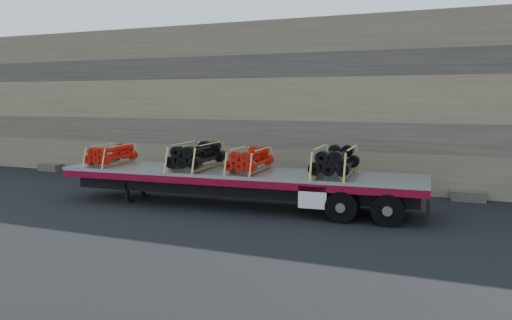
{
  "coord_description": "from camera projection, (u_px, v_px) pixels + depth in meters",
  "views": [
    {
      "loc": [
        6.69,
        -14.92,
        3.73
      ],
      "look_at": [
        -0.04,
        1.28,
        1.56
      ],
      "focal_mm": 35.0,
      "sensor_mm": 36.0,
      "label": 1
    }
  ],
  "objects": [
    {
      "name": "ground",
      "position": [
        242.0,
        211.0,
        16.68
      ],
      "size": [
        120.0,
        120.0,
        0.0
      ],
      "primitive_type": "plane",
      "color": "black",
      "rests_on": "ground"
    },
    {
      "name": "rock_wall",
      "position": [
        302.0,
        104.0,
        22.21
      ],
      "size": [
        44.0,
        3.0,
        7.0
      ],
      "primitive_type": "cube",
      "color": "#7A6B54",
      "rests_on": "ground"
    },
    {
      "name": "trailer",
      "position": [
        237.0,
        189.0,
        17.25
      ],
      "size": [
        12.76,
        3.22,
        1.26
      ],
      "primitive_type": null,
      "rotation": [
        0.0,
        0.0,
        0.06
      ],
      "color": "#AFB2B7",
      "rests_on": "ground"
    },
    {
      "name": "bundle_front",
      "position": [
        112.0,
        155.0,
        18.75
      ],
      "size": [
        1.11,
        2.03,
        0.7
      ],
      "primitive_type": null,
      "rotation": [
        0.0,
        0.0,
        0.06
      ],
      "color": "#BB1409",
      "rests_on": "trailer"
    },
    {
      "name": "bundle_midfront",
      "position": [
        197.0,
        156.0,
        17.6
      ],
      "size": [
        1.38,
        2.52,
        0.87
      ],
      "primitive_type": null,
      "rotation": [
        0.0,
        0.0,
        0.06
      ],
      "color": "black",
      "rests_on": "trailer"
    },
    {
      "name": "bundle_midrear",
      "position": [
        250.0,
        160.0,
        16.97
      ],
      "size": [
        1.19,
        2.18,
        0.75
      ],
      "primitive_type": null,
      "rotation": [
        0.0,
        0.0,
        0.06
      ],
      "color": "#BB1409",
      "rests_on": "trailer"
    },
    {
      "name": "bundle_rear",
      "position": [
        335.0,
        162.0,
        16.02
      ],
      "size": [
        1.39,
        2.54,
        0.88
      ],
      "primitive_type": null,
      "rotation": [
        0.0,
        0.0,
        0.06
      ],
      "color": "black",
      "rests_on": "trailer"
    }
  ]
}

